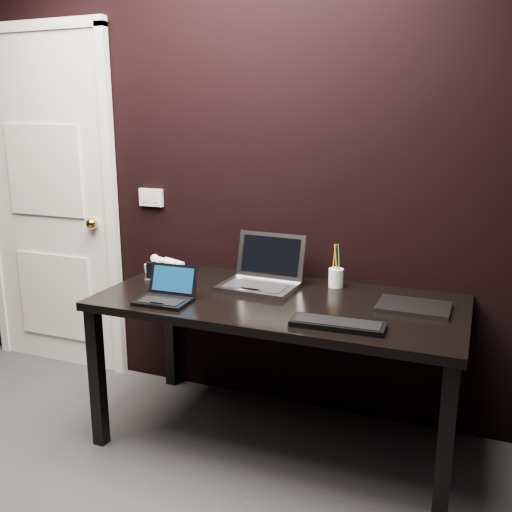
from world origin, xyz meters
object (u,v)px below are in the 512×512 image
at_px(desk_phone, 164,267).
at_px(pen_cup, 336,277).
at_px(door, 50,204).
at_px(netbook, 166,295).
at_px(ext_keyboard, 338,324).
at_px(desk, 279,315).
at_px(silver_laptop, 261,278).
at_px(closed_laptop, 414,307).
at_px(mobile_phone, 152,275).

xyz_separation_m(desk_phone, pen_cup, (0.93, 0.10, 0.01)).
xyz_separation_m(door, pen_cup, (1.85, -0.08, -0.25)).
height_order(door, netbook, door).
bearing_deg(ext_keyboard, pen_cup, 104.90).
height_order(desk, silver_laptop, silver_laptop).
distance_m(door, desk_phone, 0.97).
xyz_separation_m(ext_keyboard, closed_laptop, (0.26, 0.34, -0.00)).
xyz_separation_m(desk, mobile_phone, (-0.70, 0.01, 0.12)).
bearing_deg(silver_laptop, closed_laptop, -4.73).
bearing_deg(door, netbook, -27.23).
distance_m(closed_laptop, mobile_phone, 1.31).
height_order(netbook, pen_cup, pen_cup).
bearing_deg(silver_laptop, desk_phone, 175.41).
bearing_deg(pen_cup, desk_phone, -173.83).
distance_m(desk, mobile_phone, 0.71).
distance_m(desk, pen_cup, 0.38).
bearing_deg(pen_cup, ext_keyboard, -75.10).
bearing_deg(desk_phone, pen_cup, 6.17).
distance_m(netbook, desk_phone, 0.49).
height_order(mobile_phone, pen_cup, pen_cup).
bearing_deg(ext_keyboard, mobile_phone, 165.72).
relative_size(door, desk_phone, 9.91).
xyz_separation_m(closed_laptop, mobile_phone, (-1.31, -0.07, 0.03)).
xyz_separation_m(netbook, pen_cup, (0.67, 0.52, 0.02)).
bearing_deg(mobile_phone, silver_laptop, 13.41).
relative_size(netbook, desk_phone, 1.16).
relative_size(mobile_phone, pen_cup, 0.48).
xyz_separation_m(door, closed_laptop, (2.25, -0.29, -0.29)).
height_order(desk, desk_phone, desk_phone).
bearing_deg(door, pen_cup, -2.59).
distance_m(netbook, ext_keyboard, 0.82).
height_order(ext_keyboard, pen_cup, pen_cup).
relative_size(desk_phone, pen_cup, 0.99).
relative_size(desk, ext_keyboard, 4.38).
bearing_deg(closed_laptop, desk, -172.30).
bearing_deg(ext_keyboard, silver_laptop, 140.85).
relative_size(silver_laptop, ext_keyboard, 0.97).
xyz_separation_m(closed_laptop, desk_phone, (-1.34, 0.11, 0.03)).
distance_m(netbook, closed_laptop, 1.12).
bearing_deg(closed_laptop, desk_phone, 175.34).
xyz_separation_m(ext_keyboard, mobile_phone, (-1.04, 0.27, 0.03)).
relative_size(door, pen_cup, 9.78).
height_order(closed_laptop, mobile_phone, mobile_phone).
xyz_separation_m(ext_keyboard, pen_cup, (-0.15, 0.55, 0.04)).
xyz_separation_m(silver_laptop, closed_laptop, (0.75, -0.06, -0.04)).
height_order(door, desk_phone, door).
bearing_deg(desk, closed_laptop, 7.70).
xyz_separation_m(desk, ext_keyboard, (0.34, -0.25, 0.09)).
relative_size(door, netbook, 8.56).
bearing_deg(door, desk, -12.82).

